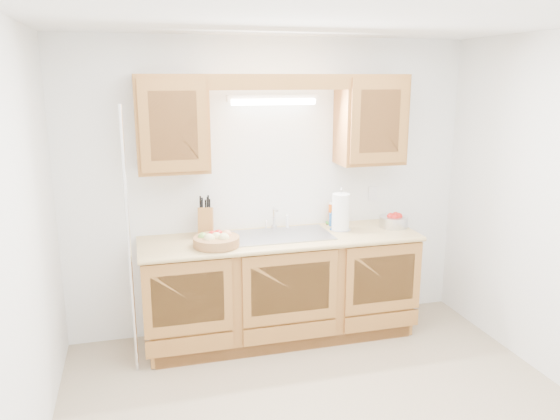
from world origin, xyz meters
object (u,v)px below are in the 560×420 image
object	(u,v)px
apple_bowl	(394,221)
paper_towel	(341,212)
knife_block	(206,222)
fruit_basket	(216,240)

from	to	relation	value
apple_bowl	paper_towel	bearing A→B (deg)	178.19
knife_block	paper_towel	size ratio (longest dim) A/B	0.92
fruit_basket	knife_block	distance (m)	0.30
knife_block	apple_bowl	world-z (taller)	knife_block
knife_block	paper_towel	xyz separation A→B (m)	(1.13, -0.12, 0.03)
fruit_basket	paper_towel	distance (m)	1.11
knife_block	paper_towel	bearing A→B (deg)	4.83
knife_block	paper_towel	world-z (taller)	paper_towel
paper_towel	apple_bowl	size ratio (longest dim) A/B	1.21
fruit_basket	paper_towel	size ratio (longest dim) A/B	1.27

